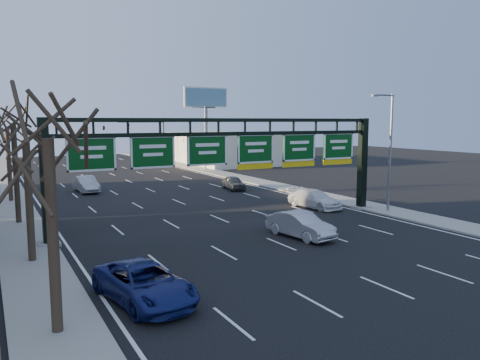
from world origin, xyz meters
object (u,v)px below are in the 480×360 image
car_white_wagon (315,199)px  car_silver_sedan (300,225)px  sign_gantry (234,156)px  car_blue_suv (144,283)px

car_white_wagon → car_silver_sedan: bearing=-140.3°
sign_gantry → car_silver_sedan: bearing=-71.6°
car_blue_suv → car_white_wagon: car_blue_suv is taller
sign_gantry → car_silver_sedan: size_ratio=5.29×
sign_gantry → car_blue_suv: bearing=-132.1°
car_silver_sedan → car_white_wagon: (6.76, 7.37, -0.04)m
sign_gantry → car_blue_suv: sign_gantry is taller
car_silver_sedan → sign_gantry: bearing=99.8°
car_blue_suv → car_white_wagon: 22.12m
car_blue_suv → car_silver_sedan: size_ratio=1.15×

